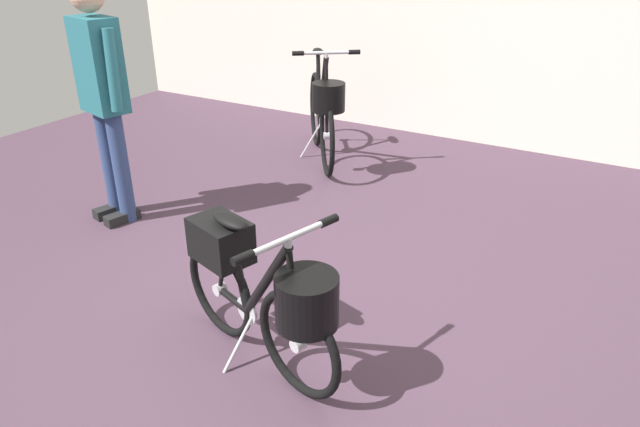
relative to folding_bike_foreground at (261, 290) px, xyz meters
The scene contains 4 objects.
ground_plane 0.53m from the folding_bike_foreground, 87.92° to the left, with size 8.37×8.37×0.00m, color #473342.
folding_bike_foreground is the anchor object (origin of this frame).
display_bike_left 2.63m from the folding_bike_foreground, 113.52° to the left, with size 0.91×1.19×1.01m.
visitor_near_wall 1.99m from the folding_bike_foreground, 156.09° to the left, with size 0.52×0.33×1.59m.
Camera 1 is at (1.26, -2.05, 1.82)m, focal length 32.14 mm.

